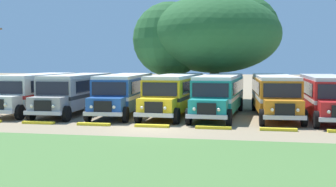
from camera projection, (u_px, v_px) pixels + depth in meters
ground_plane at (150, 128)px, 24.88m from camera, size 220.00×220.00×0.00m
foreground_grass_strip at (99, 161)px, 16.70m from camera, size 80.00×10.86×0.01m
parked_bus_slot_0 at (37, 90)px, 33.40m from camera, size 2.95×10.87×2.82m
parked_bus_slot_1 at (77, 91)px, 32.56m from camera, size 2.97×10.88×2.82m
parked_bus_slot_2 at (125, 92)px, 32.09m from camera, size 3.22×10.92×2.82m
parked_bus_slot_3 at (175, 92)px, 31.45m from camera, size 3.08×10.89×2.82m
parked_bus_slot_4 at (219, 93)px, 30.65m from camera, size 3.13×10.90×2.82m
parked_bus_slot_5 at (274, 93)px, 30.40m from camera, size 3.21×10.91×2.82m
parked_bus_slot_6 at (326, 95)px, 29.28m from camera, size 2.69×10.84×2.82m
curb_wheelstop_1 at (38, 123)px, 26.69m from camera, size 2.00×0.36×0.15m
curb_wheelstop_2 at (94, 124)px, 26.02m from camera, size 2.00×0.36×0.15m
curb_wheelstop_3 at (152, 126)px, 25.34m from camera, size 2.00×0.36×0.15m
curb_wheelstop_4 at (213, 128)px, 24.67m from camera, size 2.00×0.36×0.15m
curb_wheelstop_5 at (278, 129)px, 23.99m from camera, size 2.00×0.36×0.15m
broad_shade_tree at (213, 35)px, 39.86m from camera, size 12.95×13.71×9.68m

